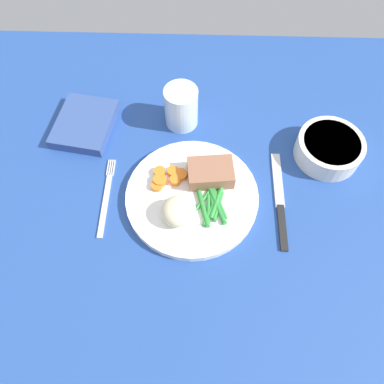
# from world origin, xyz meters

# --- Properties ---
(dining_table) EXTENTS (1.20, 0.90, 0.02)m
(dining_table) POSITION_xyz_m (0.00, 0.00, 0.01)
(dining_table) COLOR #234793
(dining_table) RESTS_ON ground
(dinner_plate) EXTENTS (0.25, 0.25, 0.02)m
(dinner_plate) POSITION_xyz_m (-0.02, -0.01, 0.03)
(dinner_plate) COLOR white
(dinner_plate) RESTS_ON dining_table
(meat_portion) EXTENTS (0.09, 0.07, 0.03)m
(meat_portion) POSITION_xyz_m (0.01, 0.03, 0.05)
(meat_portion) COLOR #936047
(meat_portion) RESTS_ON dinner_plate
(mashed_potatoes) EXTENTS (0.06, 0.06, 0.04)m
(mashed_potatoes) POSITION_xyz_m (-0.04, -0.06, 0.06)
(mashed_potatoes) COLOR beige
(mashed_potatoes) RESTS_ON dinner_plate
(carrot_slices) EXTENTS (0.07, 0.05, 0.01)m
(carrot_slices) POSITION_xyz_m (-0.07, 0.02, 0.04)
(carrot_slices) COLOR orange
(carrot_slices) RESTS_ON dinner_plate
(green_beans) EXTENTS (0.06, 0.10, 0.01)m
(green_beans) POSITION_xyz_m (0.02, -0.03, 0.04)
(green_beans) COLOR #2D8C38
(green_beans) RESTS_ON dinner_plate
(fork) EXTENTS (0.01, 0.17, 0.00)m
(fork) POSITION_xyz_m (-0.18, -0.02, 0.02)
(fork) COLOR silver
(fork) RESTS_ON dining_table
(knife) EXTENTS (0.02, 0.20, 0.01)m
(knife) POSITION_xyz_m (0.14, -0.02, 0.02)
(knife) COLOR black
(knife) RESTS_ON dining_table
(water_glass) EXTENTS (0.07, 0.07, 0.09)m
(water_glass) POSITION_xyz_m (-0.05, 0.17, 0.06)
(water_glass) COLOR silver
(water_glass) RESTS_ON dining_table
(salad_bowl) EXTENTS (0.13, 0.13, 0.04)m
(salad_bowl) POSITION_xyz_m (0.24, 0.09, 0.05)
(salad_bowl) COLOR silver
(salad_bowl) RESTS_ON dining_table
(napkin) EXTENTS (0.13, 0.15, 0.02)m
(napkin) POSITION_xyz_m (-0.25, 0.15, 0.03)
(napkin) COLOR #334C8C
(napkin) RESTS_ON dining_table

